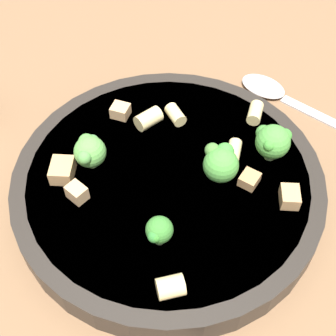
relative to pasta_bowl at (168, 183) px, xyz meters
name	(u,v)px	position (x,y,z in m)	size (l,w,h in m)	color
ground_plane	(168,193)	(0.00, 0.00, -0.02)	(2.00, 2.00, 0.00)	brown
pasta_bowl	(168,183)	(0.00, 0.00, 0.00)	(0.30, 0.30, 0.03)	#28231E
broccoli_floret_0	(273,141)	(-0.08, 0.07, 0.03)	(0.04, 0.04, 0.04)	#93B766
broccoli_floret_1	(159,231)	(0.07, 0.04, 0.03)	(0.03, 0.02, 0.03)	#84AD60
broccoli_floret_2	(221,163)	(-0.02, 0.04, 0.03)	(0.04, 0.04, 0.04)	#84AD60
broccoli_floret_3	(90,151)	(0.03, -0.07, 0.03)	(0.04, 0.03, 0.04)	#93B766
rigatoni_0	(175,115)	(-0.07, -0.04, 0.02)	(0.01, 0.01, 0.02)	#E0C67F
rigatoni_1	(255,113)	(-0.12, 0.03, 0.02)	(0.01, 0.01, 0.03)	#E0C67F
rigatoni_2	(171,287)	(0.10, 0.07, 0.02)	(0.02, 0.02, 0.02)	#E0C67F
rigatoni_3	(234,151)	(-0.06, 0.04, 0.02)	(0.01, 0.01, 0.02)	#E0C67F
rigatoni_4	(149,119)	(-0.04, -0.05, 0.02)	(0.02, 0.02, 0.03)	#E0C67F
chicken_chunk_0	(77,193)	(0.07, -0.05, 0.02)	(0.02, 0.01, 0.01)	tan
chicken_chunk_1	(62,170)	(0.06, -0.08, 0.02)	(0.03, 0.02, 0.02)	tan
chicken_chunk_2	(249,179)	(-0.03, 0.07, 0.02)	(0.02, 0.02, 0.01)	#A87A4C
chicken_chunk_3	(290,197)	(-0.04, 0.11, 0.02)	(0.02, 0.02, 0.01)	tan
chicken_chunk_4	(120,111)	(-0.04, -0.09, 0.02)	(0.02, 0.02, 0.01)	tan
spoon	(279,95)	(-0.19, 0.03, -0.01)	(0.04, 0.18, 0.01)	silver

